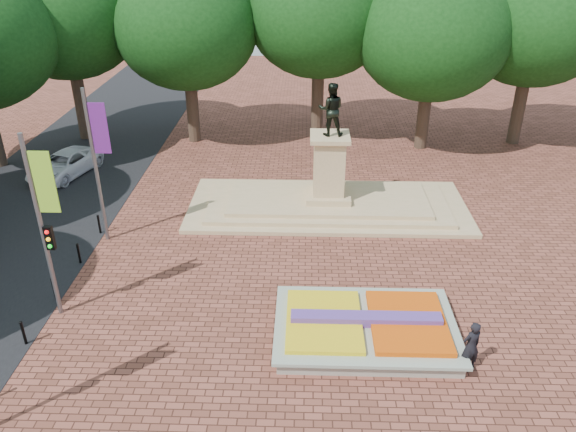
{
  "coord_description": "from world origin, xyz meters",
  "views": [
    {
      "loc": [
        -1.2,
        -17.6,
        12.85
      ],
      "look_at": [
        -1.85,
        2.81,
        2.2
      ],
      "focal_mm": 35.0,
      "sensor_mm": 36.0,
      "label": 1
    }
  ],
  "objects_px": {
    "flower_bed": "(366,327)",
    "monument": "(328,192)",
    "pedestrian": "(471,346)",
    "van": "(64,164)"
  },
  "relations": [
    {
      "from": "flower_bed",
      "to": "pedestrian",
      "type": "distance_m",
      "value": 3.54
    },
    {
      "from": "pedestrian",
      "to": "monument",
      "type": "bearing_deg",
      "value": -91.58
    },
    {
      "from": "van",
      "to": "monument",
      "type": "bearing_deg",
      "value": 2.92
    },
    {
      "from": "van",
      "to": "pedestrian",
      "type": "xyz_separation_m",
      "value": [
        19.1,
        -15.18,
        0.24
      ]
    },
    {
      "from": "flower_bed",
      "to": "pedestrian",
      "type": "bearing_deg",
      "value": -25.25
    },
    {
      "from": "flower_bed",
      "to": "van",
      "type": "height_order",
      "value": "van"
    },
    {
      "from": "monument",
      "to": "van",
      "type": "relative_size",
      "value": 2.89
    },
    {
      "from": "flower_bed",
      "to": "van",
      "type": "distance_m",
      "value": 21.01
    },
    {
      "from": "flower_bed",
      "to": "monument",
      "type": "xyz_separation_m",
      "value": [
        -1.03,
        10.0,
        0.5
      ]
    },
    {
      "from": "monument",
      "to": "van",
      "type": "xyz_separation_m",
      "value": [
        -14.91,
        3.69,
        -0.21
      ]
    }
  ]
}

